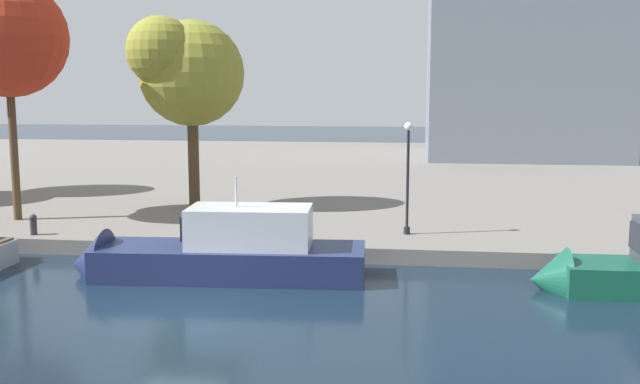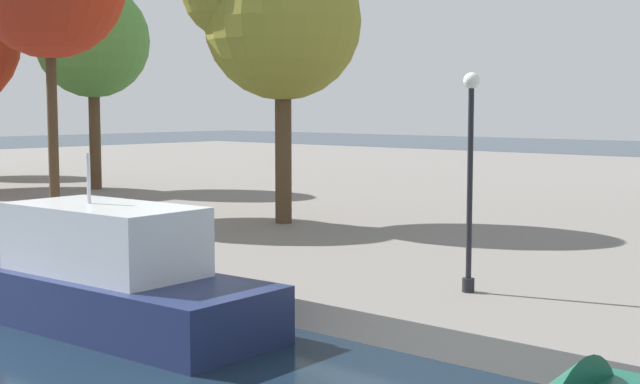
# 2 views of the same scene
# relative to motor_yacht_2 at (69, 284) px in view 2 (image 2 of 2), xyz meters

# --- Properties ---
(dock_promenade) EXTENTS (120.00, 55.00, 0.62)m
(dock_promenade) POSITION_rel_motor_yacht_2_xyz_m (0.10, 30.05, -0.42)
(dock_promenade) COLOR slate
(dock_promenade) RESTS_ON ground_plane
(motor_yacht_2) EXTENTS (10.59, 3.30, 4.54)m
(motor_yacht_2) POSITION_rel_motor_yacht_2_xyz_m (0.00, 0.00, 0.00)
(motor_yacht_2) COLOR navy
(motor_yacht_2) RESTS_ON ground_plane
(mooring_bollard_0) EXTENTS (0.31, 0.31, 0.87)m
(mooring_bollard_0) POSITION_rel_motor_yacht_2_xyz_m (-8.69, 3.38, 0.36)
(mooring_bollard_0) COLOR #2D2D33
(mooring_bollard_0) RESTS_ON dock_promenade
(lamp_post) EXTENTS (0.35, 0.35, 4.66)m
(lamp_post) POSITION_rel_motor_yacht_2_xyz_m (6.69, 5.48, 2.50)
(lamp_post) COLOR black
(lamp_post) RESTS_ON dock_promenade
(tree_2) EXTENTS (5.38, 5.38, 9.74)m
(tree_2) POSITION_rel_motor_yacht_2_xyz_m (-19.65, 13.81, 7.12)
(tree_2) COLOR #4C3823
(tree_2) RESTS_ON dock_promenade
(tree_4) EXTENTS (5.41, 5.60, 9.50)m
(tree_4) POSITION_rel_motor_yacht_2_xyz_m (-4.36, 10.86, 6.85)
(tree_4) COLOR #4C3823
(tree_4) RESTS_ON dock_promenade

